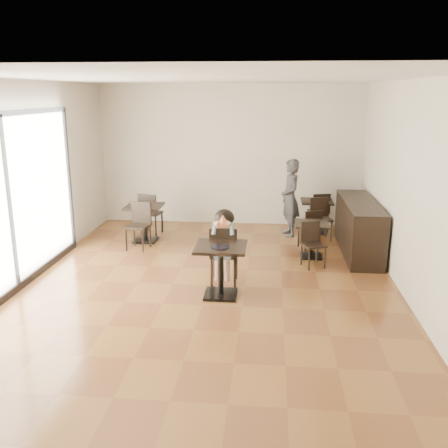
# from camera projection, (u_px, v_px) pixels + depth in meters

# --- Properties ---
(floor) EXTENTS (6.00, 8.00, 0.01)m
(floor) POSITION_uv_depth(u_px,v_px,m) (209.00, 285.00, 8.01)
(floor) COLOR brown
(floor) RESTS_ON ground
(ceiling) EXTENTS (6.00, 8.00, 0.01)m
(ceiling) POSITION_uv_depth(u_px,v_px,m) (207.00, 78.00, 7.19)
(ceiling) COLOR silver
(ceiling) RESTS_ON floor
(wall_back) EXTENTS (6.00, 0.01, 3.20)m
(wall_back) POSITION_uv_depth(u_px,v_px,m) (230.00, 155.00, 11.45)
(wall_back) COLOR beige
(wall_back) RESTS_ON floor
(wall_front) EXTENTS (6.00, 0.01, 3.20)m
(wall_front) POSITION_uv_depth(u_px,v_px,m) (141.00, 285.00, 3.76)
(wall_front) COLOR beige
(wall_front) RESTS_ON floor
(wall_left) EXTENTS (0.01, 8.00, 3.20)m
(wall_left) POSITION_uv_depth(u_px,v_px,m) (20.00, 184.00, 7.88)
(wall_left) COLOR beige
(wall_left) RESTS_ON floor
(wall_right) EXTENTS (0.01, 8.00, 3.20)m
(wall_right) POSITION_uv_depth(u_px,v_px,m) (410.00, 191.00, 7.32)
(wall_right) COLOR beige
(wall_right) RESTS_ON floor
(storefront_window) EXTENTS (0.04, 4.50, 2.60)m
(storefront_window) POSITION_uv_depth(u_px,v_px,m) (7.00, 203.00, 7.45)
(storefront_window) COLOR white
(storefront_window) RESTS_ON floor
(child_table) EXTENTS (0.76, 0.76, 0.80)m
(child_table) POSITION_uv_depth(u_px,v_px,m) (221.00, 271.00, 7.50)
(child_table) COLOR black
(child_table) RESTS_ON floor
(child_chair) EXTENTS (0.43, 0.43, 0.96)m
(child_chair) POSITION_uv_depth(u_px,v_px,m) (224.00, 254.00, 8.01)
(child_chair) COLOR black
(child_chair) RESTS_ON floor
(child) EXTENTS (0.43, 0.61, 1.21)m
(child) POSITION_uv_depth(u_px,v_px,m) (224.00, 247.00, 7.98)
(child) COLOR gray
(child) RESTS_ON child_chair
(plate) EXTENTS (0.27, 0.27, 0.02)m
(plate) POSITION_uv_depth(u_px,v_px,m) (220.00, 247.00, 7.30)
(plate) COLOR black
(plate) RESTS_ON child_table
(pizza_slice) EXTENTS (0.28, 0.22, 0.06)m
(pizza_slice) POSITION_uv_depth(u_px,v_px,m) (223.00, 223.00, 7.68)
(pizza_slice) COLOR tan
(pizza_slice) RESTS_ON child
(adult_patron) EXTENTS (0.54, 0.68, 1.65)m
(adult_patron) POSITION_uv_depth(u_px,v_px,m) (290.00, 198.00, 10.60)
(adult_patron) COLOR #38383C
(adult_patron) RESTS_ON floor
(cafe_table_mid) EXTENTS (0.82, 0.82, 0.66)m
(cafe_table_mid) POSITION_uv_depth(u_px,v_px,m) (311.00, 240.00, 9.31)
(cafe_table_mid) COLOR black
(cafe_table_mid) RESTS_ON floor
(cafe_table_left) EXTENTS (0.84, 0.84, 0.76)m
(cafe_table_left) POSITION_uv_depth(u_px,v_px,m) (145.00, 223.00, 10.31)
(cafe_table_left) COLOR black
(cafe_table_left) RESTS_ON floor
(cafe_table_back) EXTENTS (0.83, 0.83, 0.72)m
(cafe_table_back) POSITION_uv_depth(u_px,v_px,m) (316.00, 217.00, 10.95)
(cafe_table_back) COLOR black
(cafe_table_back) RESTS_ON floor
(chair_mid_a) EXTENTS (0.47, 0.47, 0.80)m
(chair_mid_a) POSITION_uv_depth(u_px,v_px,m) (309.00, 229.00, 9.82)
(chair_mid_a) COLOR black
(chair_mid_a) RESTS_ON floor
(chair_mid_b) EXTENTS (0.47, 0.47, 0.80)m
(chair_mid_b) POSITION_uv_depth(u_px,v_px,m) (314.00, 245.00, 8.77)
(chair_mid_b) COLOR black
(chair_mid_b) RESTS_ON floor
(chair_left_a) EXTENTS (0.48, 0.48, 0.92)m
(chair_left_a) POSITION_uv_depth(u_px,v_px,m) (151.00, 213.00, 10.82)
(chair_left_a) COLOR black
(chair_left_a) RESTS_ON floor
(chair_left_b) EXTENTS (0.48, 0.48, 0.92)m
(chair_left_b) POSITION_uv_depth(u_px,v_px,m) (138.00, 227.00, 9.76)
(chair_left_b) COLOR black
(chair_left_b) RESTS_ON floor
(chair_back_a) EXTENTS (0.48, 0.48, 0.87)m
(chair_back_a) POSITION_uv_depth(u_px,v_px,m) (318.00, 212.00, 11.08)
(chair_back_a) COLOR black
(chair_back_a) RESTS_ON floor
(chair_back_b) EXTENTS (0.48, 0.48, 0.87)m
(chair_back_b) POSITION_uv_depth(u_px,v_px,m) (321.00, 220.00, 10.40)
(chair_back_b) COLOR black
(chair_back_b) RESTS_ON floor
(service_counter) EXTENTS (0.60, 2.40, 1.00)m
(service_counter) POSITION_uv_depth(u_px,v_px,m) (359.00, 227.00, 9.56)
(service_counter) COLOR black
(service_counter) RESTS_ON floor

